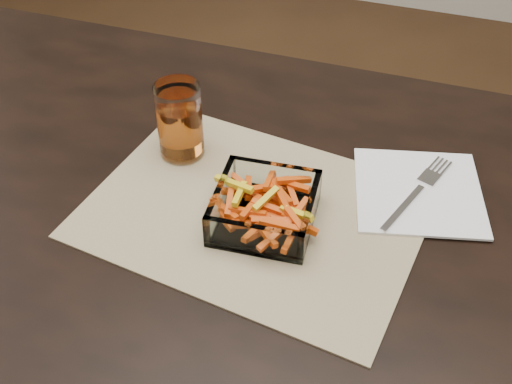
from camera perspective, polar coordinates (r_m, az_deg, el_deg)
dining_table at (r=0.92m, az=4.77°, el=-8.61°), size 1.60×0.90×0.75m
placemat at (r=0.89m, az=-0.15°, el=-1.76°), size 0.49×0.39×0.00m
glass_bowl at (r=0.86m, az=0.77°, el=-1.60°), size 0.14×0.14×0.05m
tumbler at (r=0.96m, az=-6.78°, el=6.10°), size 0.07×0.07×0.12m
napkin at (r=0.94m, az=14.25°, el=0.05°), size 0.21×0.21×0.00m
fork at (r=0.94m, az=14.22°, el=0.13°), size 0.08×0.18×0.00m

